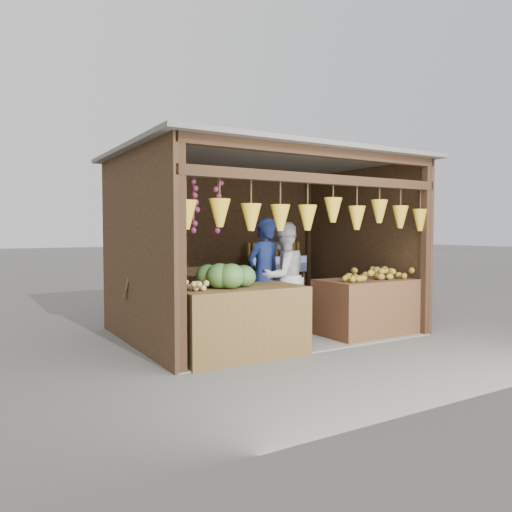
% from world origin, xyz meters
% --- Properties ---
extents(ground, '(80.00, 80.00, 0.00)m').
position_xyz_m(ground, '(0.00, 0.00, 0.00)').
color(ground, '#514F49').
rests_on(ground, ground).
extents(stall_structure, '(4.30, 3.30, 2.66)m').
position_xyz_m(stall_structure, '(-0.03, -0.04, 1.67)').
color(stall_structure, slate).
rests_on(stall_structure, ground).
extents(back_shelf, '(1.25, 0.32, 1.32)m').
position_xyz_m(back_shelf, '(1.05, 1.28, 0.87)').
color(back_shelf, '#382314').
rests_on(back_shelf, ground).
extents(counter_left, '(1.61, 0.85, 0.86)m').
position_xyz_m(counter_left, '(-1.04, -1.11, 0.43)').
color(counter_left, '#4B3419').
rests_on(counter_left, ground).
extents(counter_right, '(1.53, 0.85, 0.83)m').
position_xyz_m(counter_right, '(1.25, -0.98, 0.41)').
color(counter_right, '#4E2C1A').
rests_on(counter_right, ground).
extents(stool, '(0.33, 0.33, 0.31)m').
position_xyz_m(stool, '(-1.85, 0.15, 0.15)').
color(stool, black).
rests_on(stool, ground).
extents(man_standing, '(0.70, 0.53, 1.73)m').
position_xyz_m(man_standing, '(-0.06, -0.13, 0.87)').
color(man_standing, navy).
rests_on(man_standing, ground).
extents(woman_standing, '(0.89, 0.73, 1.67)m').
position_xyz_m(woman_standing, '(0.25, -0.18, 0.84)').
color(woman_standing, silver).
rests_on(woman_standing, ground).
extents(vendor_seated, '(0.51, 0.36, 0.99)m').
position_xyz_m(vendor_seated, '(-1.85, 0.15, 0.80)').
color(vendor_seated, brown).
rests_on(vendor_seated, stool).
extents(melon_pile, '(1.00, 0.50, 0.32)m').
position_xyz_m(melon_pile, '(-1.14, -1.06, 1.02)').
color(melon_pile, '#1B4713').
rests_on(melon_pile, counter_left).
extents(tanfruit_pile, '(0.34, 0.40, 0.13)m').
position_xyz_m(tanfruit_pile, '(-1.66, -1.18, 0.92)').
color(tanfruit_pile, tan).
rests_on(tanfruit_pile, counter_left).
extents(mango_pile, '(1.40, 0.64, 0.22)m').
position_xyz_m(mango_pile, '(1.26, -1.04, 0.94)').
color(mango_pile, '#BE6119').
rests_on(mango_pile, counter_right).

